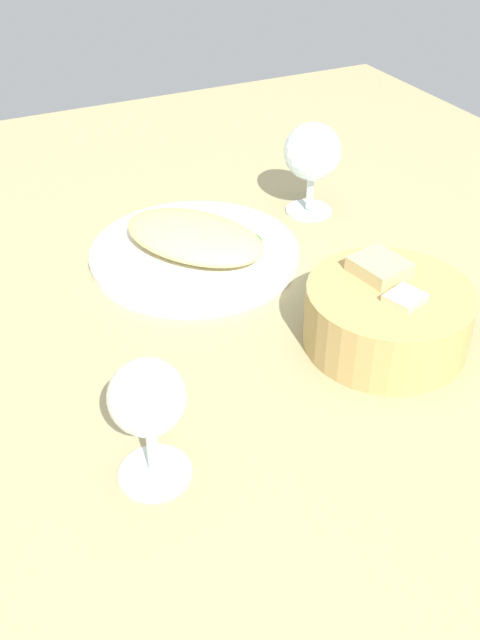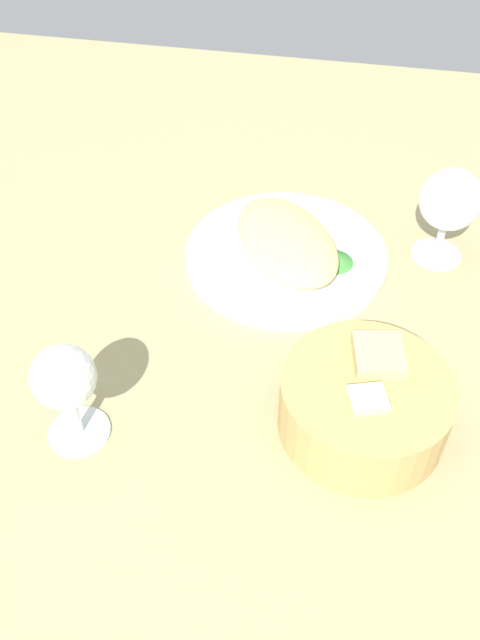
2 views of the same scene
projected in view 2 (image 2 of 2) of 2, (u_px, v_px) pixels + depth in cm
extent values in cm
cube|color=#9B9064|center=(259.00, 308.00, 85.26)|extent=(140.00, 140.00, 2.00)
cylinder|color=white|center=(286.00, 255.00, 89.88)|extent=(26.91, 26.91, 1.40)
ellipsoid|color=#E5CD75|center=(287.00, 240.00, 88.08)|extent=(22.54, 20.17, 3.66)
cone|color=#3C8336|center=(334.00, 257.00, 87.33)|extent=(5.13, 5.13, 1.53)
cylinder|color=tan|center=(364.00, 405.00, 69.07)|extent=(17.60, 17.60, 6.89)
cube|color=beige|center=(366.00, 408.00, 65.80)|extent=(4.30, 4.53, 3.68)
cube|color=tan|center=(376.00, 368.00, 69.57)|extent=(6.34, 5.89, 5.54)
cylinder|color=silver|center=(79.00, 431.00, 70.61)|extent=(6.49, 6.49, 0.60)
cylinder|color=silver|center=(74.00, 414.00, 68.48)|extent=(1.00, 1.00, 5.34)
sphere|color=silver|center=(63.00, 377.00, 64.26)|extent=(6.46, 6.46, 6.46)
cylinder|color=silver|center=(436.00, 253.00, 90.76)|extent=(6.61, 6.61, 0.60)
cylinder|color=silver|center=(440.00, 238.00, 88.92)|extent=(1.00, 1.00, 4.56)
sphere|color=silver|center=(451.00, 199.00, 84.45)|extent=(7.92, 7.92, 7.92)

